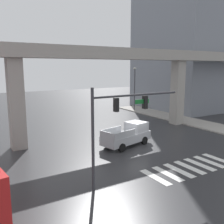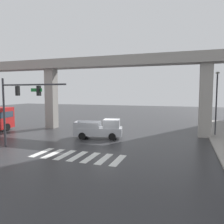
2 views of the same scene
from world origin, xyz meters
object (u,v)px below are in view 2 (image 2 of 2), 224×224
at_px(pickup_truck, 101,129).
at_px(traffic_signal_mast, 19,99).
at_px(street_lamp_far_north, 208,95).
at_px(street_lamp_mid_block, 217,96).

height_order(pickup_truck, traffic_signal_mast, traffic_signal_mast).
bearing_deg(pickup_truck, street_lamp_far_north, 52.27).
bearing_deg(traffic_signal_mast, street_lamp_far_north, 51.72).
xyz_separation_m(pickup_truck, traffic_signal_mast, (-5.19, -6.28, 3.40)).
distance_m(street_lamp_mid_block, street_lamp_far_north, 9.98).
bearing_deg(street_lamp_far_north, street_lamp_mid_block, -90.00).
bearing_deg(street_lamp_far_north, pickup_truck, -127.73).
bearing_deg(street_lamp_mid_block, street_lamp_far_north, 90.00).
xyz_separation_m(street_lamp_mid_block, street_lamp_far_north, (0.00, 9.98, 0.00)).
height_order(pickup_truck, street_lamp_mid_block, street_lamp_mid_block).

